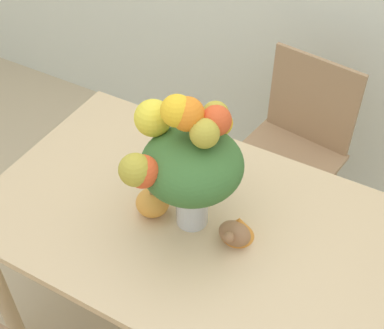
# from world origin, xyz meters

# --- Properties ---
(dining_table) EXTENTS (1.30, 0.82, 0.74)m
(dining_table) POSITION_xyz_m (0.00, 0.00, 0.64)
(dining_table) COLOR #D1B284
(dining_table) RESTS_ON ground_plane
(flower_vase) EXTENTS (0.34, 0.35, 0.46)m
(flower_vase) POSITION_xyz_m (0.01, -0.01, 1.00)
(flower_vase) COLOR silver
(flower_vase) RESTS_ON dining_table
(pumpkin) EXTENTS (0.11, 0.11, 0.10)m
(pumpkin) POSITION_xyz_m (-0.10, -0.03, 0.79)
(pumpkin) COLOR gold
(pumpkin) RESTS_ON dining_table
(turkey_figurine) EXTENTS (0.10, 0.13, 0.08)m
(turkey_figurine) POSITION_xyz_m (0.17, -0.00, 0.78)
(turkey_figurine) COLOR #936642
(turkey_figurine) RESTS_ON dining_table
(dining_chair_near_window) EXTENTS (0.48, 0.48, 0.87)m
(dining_chair_near_window) POSITION_xyz_m (0.09, 0.75, 0.46)
(dining_chair_near_window) COLOR #9E7A56
(dining_chair_near_window) RESTS_ON ground_plane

